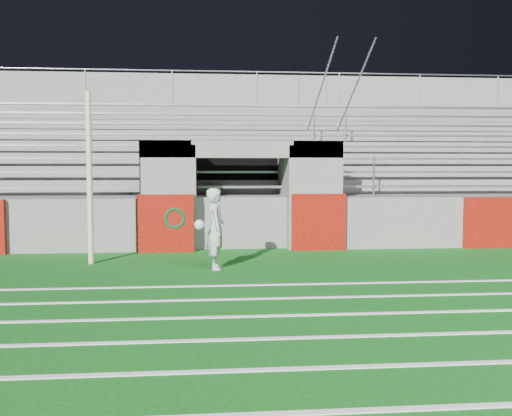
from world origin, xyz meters
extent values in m
plane|color=#0D5113|center=(0.00, 0.00, 0.00)|extent=(90.00, 90.00, 0.00)
cylinder|color=beige|center=(-3.23, 1.48, 1.75)|extent=(0.12, 0.12, 3.49)
cube|color=white|center=(0.00, -6.00, 0.01)|extent=(28.00, 0.09, 0.01)
cube|color=white|center=(0.00, -5.00, 0.01)|extent=(28.00, 0.09, 0.01)
cube|color=white|center=(0.00, -4.00, 0.01)|extent=(28.00, 0.09, 0.01)
cube|color=white|center=(0.00, -3.00, 0.01)|extent=(28.00, 0.09, 0.01)
cube|color=white|center=(0.00, -2.00, 0.01)|extent=(28.00, 0.09, 0.01)
cube|color=white|center=(0.00, -1.00, 0.01)|extent=(28.00, 0.09, 0.01)
cube|color=slate|center=(-1.80, 3.50, 1.30)|extent=(1.20, 1.00, 2.60)
cube|color=slate|center=(1.80, 3.50, 1.30)|extent=(1.20, 1.00, 2.60)
cube|color=black|center=(0.00, 5.20, 1.25)|extent=(2.60, 0.20, 2.50)
cube|color=slate|center=(-1.15, 4.10, 1.25)|extent=(0.10, 2.20, 2.50)
cube|color=slate|center=(1.15, 4.10, 1.25)|extent=(0.10, 2.20, 2.50)
cube|color=slate|center=(0.00, 3.50, 2.40)|extent=(4.80, 1.00, 0.40)
cube|color=slate|center=(0.00, 7.35, 1.15)|extent=(26.00, 8.00, 0.20)
cube|color=slate|center=(0.00, 7.35, 0.53)|extent=(26.00, 8.00, 1.05)
cube|color=#650F08|center=(-1.80, 2.94, 0.68)|extent=(1.30, 0.15, 1.35)
cube|color=#650F08|center=(1.80, 2.94, 0.68)|extent=(1.30, 0.15, 1.35)
cube|color=#650F08|center=(6.50, 2.94, 0.62)|extent=(2.20, 0.15, 1.25)
cube|color=#96989E|center=(0.00, 4.43, 1.47)|extent=(23.00, 0.28, 0.06)
cube|color=slate|center=(0.00, 5.28, 1.44)|extent=(24.00, 0.75, 0.38)
cube|color=#96989E|center=(0.00, 5.18, 1.85)|extent=(23.00, 0.28, 0.06)
cube|color=slate|center=(0.00, 6.03, 1.63)|extent=(24.00, 0.75, 0.76)
cube|color=#96989E|center=(0.00, 5.93, 2.23)|extent=(23.00, 0.28, 0.06)
cube|color=slate|center=(0.00, 6.78, 1.82)|extent=(24.00, 0.75, 1.14)
cube|color=#96989E|center=(0.00, 6.68, 2.61)|extent=(23.00, 0.28, 0.06)
cube|color=slate|center=(0.00, 7.53, 2.01)|extent=(24.00, 0.75, 1.52)
cube|color=#96989E|center=(0.00, 7.43, 2.99)|extent=(23.00, 0.28, 0.06)
cube|color=slate|center=(0.00, 8.28, 2.20)|extent=(24.00, 0.75, 1.90)
cube|color=#96989E|center=(0.00, 8.18, 3.37)|extent=(23.00, 0.28, 0.06)
cube|color=slate|center=(0.00, 9.03, 2.39)|extent=(24.00, 0.75, 2.28)
cube|color=#96989E|center=(0.00, 8.93, 3.75)|extent=(23.00, 0.28, 0.06)
cube|color=slate|center=(0.00, 9.78, 2.58)|extent=(24.00, 0.75, 2.66)
cube|color=#96989E|center=(0.00, 9.68, 4.13)|extent=(23.00, 0.28, 0.06)
cube|color=slate|center=(0.00, 10.45, 2.65)|extent=(26.00, 0.60, 5.29)
cylinder|color=#A5A8AD|center=(2.50, 4.15, 1.75)|extent=(0.05, 0.05, 1.00)
cylinder|color=#A5A8AD|center=(2.50, 7.15, 3.27)|extent=(0.05, 0.05, 1.00)
cylinder|color=#A5A8AD|center=(2.50, 10.15, 4.79)|extent=(0.05, 0.05, 1.00)
cylinder|color=#A5A8AD|center=(2.50, 7.15, 3.77)|extent=(0.05, 6.02, 3.08)
cylinder|color=#A5A8AD|center=(3.50, 4.15, 1.75)|extent=(0.05, 0.05, 1.00)
cylinder|color=#A5A8AD|center=(3.50, 7.15, 3.27)|extent=(0.05, 0.05, 1.00)
cylinder|color=#A5A8AD|center=(3.50, 10.15, 4.79)|extent=(0.05, 0.05, 1.00)
cylinder|color=#A5A8AD|center=(3.50, 7.15, 3.77)|extent=(0.05, 6.02, 3.08)
cylinder|color=#A5A8AD|center=(-5.00, 10.15, 4.84)|extent=(0.05, 0.05, 1.10)
cylinder|color=#A5A8AD|center=(-2.00, 10.15, 4.84)|extent=(0.05, 0.05, 1.10)
cylinder|color=#A5A8AD|center=(1.00, 10.15, 4.84)|extent=(0.05, 0.05, 1.10)
cylinder|color=#A5A8AD|center=(4.00, 10.15, 4.84)|extent=(0.05, 0.05, 1.10)
cylinder|color=#A5A8AD|center=(7.00, 10.15, 4.84)|extent=(0.05, 0.05, 1.10)
cylinder|color=#A5A8AD|center=(10.00, 10.15, 4.84)|extent=(0.05, 0.05, 1.10)
cylinder|color=#A5A8AD|center=(0.00, 10.15, 5.39)|extent=(24.00, 0.05, 0.05)
imported|color=#B9BFC4|center=(-0.69, 0.62, 0.79)|extent=(0.38, 0.57, 1.57)
sphere|color=white|center=(-1.00, 0.35, 0.89)|extent=(0.19, 0.19, 0.19)
torus|color=#0C3E17|center=(-1.59, 2.95, 0.79)|extent=(0.59, 0.11, 0.59)
torus|color=#0C3F1C|center=(-1.59, 2.90, 0.80)|extent=(0.52, 0.10, 0.52)
camera|label=1|loc=(-0.92, -10.36, 1.95)|focal=40.00mm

